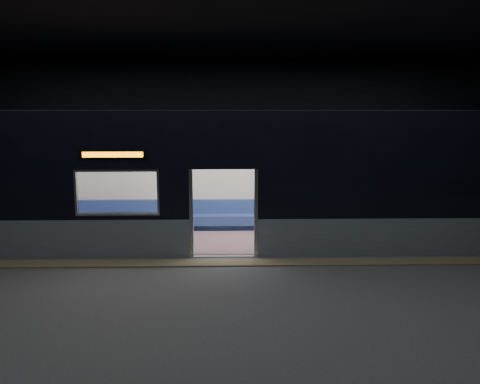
{
  "coord_description": "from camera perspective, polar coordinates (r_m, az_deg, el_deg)",
  "views": [
    {
      "loc": [
        0.1,
        -10.3,
        3.43
      ],
      "look_at": [
        0.4,
        2.3,
        1.32
      ],
      "focal_mm": 38.0,
      "sensor_mm": 36.0,
      "label": 1
    }
  ],
  "objects": [
    {
      "name": "tactile_strip",
      "position": [
        11.38,
        -1.83,
        -7.95
      ],
      "size": [
        22.8,
        0.5,
        0.03
      ],
      "primitive_type": "cube",
      "color": "#8C7F59",
      "rests_on": "station_floor"
    },
    {
      "name": "station_envelope",
      "position": [
        10.31,
        -1.97,
        10.82
      ],
      "size": [
        24.0,
        14.0,
        5.0
      ],
      "color": "black",
      "rests_on": "station_floor"
    },
    {
      "name": "transit_map",
      "position": [
        14.52,
        8.8,
        1.59
      ],
      "size": [
        0.94,
        0.03,
        0.61
      ],
      "primitive_type": "cube",
      "color": "white",
      "rests_on": "metro_car"
    },
    {
      "name": "passenger",
      "position": [
        14.64,
        14.44,
        -0.98
      ],
      "size": [
        0.49,
        0.78,
        1.47
      ],
      "rotation": [
        0.0,
        0.0,
        0.2
      ],
      "color": "black",
      "rests_on": "metro_car"
    },
    {
      "name": "metro_car",
      "position": [
        12.94,
        -1.81,
        2.49
      ],
      "size": [
        18.0,
        3.04,
        3.35
      ],
      "color": "gray",
      "rests_on": "station_floor"
    },
    {
      "name": "handbag",
      "position": [
        14.43,
        14.69,
        -1.71
      ],
      "size": [
        0.35,
        0.32,
        0.15
      ],
      "primitive_type": "cube",
      "rotation": [
        0.0,
        0.0,
        0.27
      ],
      "color": "black",
      "rests_on": "passenger"
    },
    {
      "name": "station_floor",
      "position": [
        10.86,
        -1.86,
        -8.92
      ],
      "size": [
        24.0,
        14.0,
        0.01
      ],
      "primitive_type": "cube",
      "color": "#47494C",
      "rests_on": "ground"
    }
  ]
}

